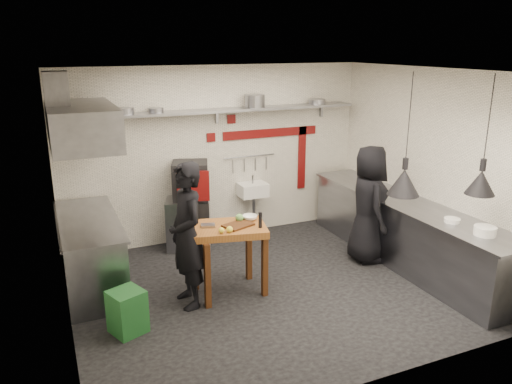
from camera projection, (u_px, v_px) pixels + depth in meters
name	position (u px, v px, depth m)	size (l,w,h in m)	color
floor	(272.00, 288.00, 6.60)	(5.00, 5.00, 0.00)	black
ceiling	(274.00, 71.00, 5.80)	(5.00, 5.00, 0.00)	beige
wall_back	(217.00, 154.00, 8.05)	(5.00, 0.04, 2.80)	white
wall_front	(375.00, 247.00, 4.36)	(5.00, 0.04, 2.80)	white
wall_left	(58.00, 213.00, 5.25)	(0.04, 4.20, 2.80)	white
wall_right	(430.00, 168.00, 7.16)	(0.04, 4.20, 2.80)	white
red_band_horiz	(271.00, 133.00, 8.32)	(1.70, 0.02, 0.14)	#630C0C
red_band_vert	(302.00, 158.00, 8.68)	(0.14, 0.02, 1.10)	#630C0C
red_tile_a	(231.00, 119.00, 7.97)	(0.14, 0.02, 0.14)	#630C0C
red_tile_b	(211.00, 137.00, 7.91)	(0.14, 0.02, 0.14)	#630C0C
back_shelf	(220.00, 110.00, 7.69)	(4.60, 0.34, 0.04)	slate
shelf_bracket_left	(91.00, 123.00, 7.12)	(0.04, 0.06, 0.24)	slate
shelf_bracket_mid	(217.00, 116.00, 7.85)	(0.04, 0.06, 0.24)	slate
shelf_bracket_right	(321.00, 110.00, 8.57)	(0.04, 0.06, 0.24)	slate
pan_far_left	(125.00, 111.00, 7.12)	(0.25, 0.25, 0.09)	slate
pan_mid_left	(156.00, 110.00, 7.29)	(0.22, 0.22, 0.07)	slate
stock_pot	(255.00, 101.00, 7.88)	(0.32, 0.32, 0.20)	slate
pan_right	(317.00, 102.00, 8.33)	(0.28, 0.28, 0.08)	slate
oven_stand	(189.00, 223.00, 7.86)	(0.67, 0.61, 0.80)	slate
combi_oven	(190.00, 180.00, 7.67)	(0.53, 0.50, 0.58)	black
oven_door	(193.00, 186.00, 7.36)	(0.48, 0.03, 0.46)	#630C0C
oven_glass	(196.00, 185.00, 7.40)	(0.34, 0.02, 0.34)	black
hand_sink	(253.00, 190.00, 8.28)	(0.46, 0.34, 0.22)	white
sink_tap	(253.00, 179.00, 8.23)	(0.03, 0.03, 0.14)	slate
sink_drain	(254.00, 215.00, 8.37)	(0.06, 0.06, 0.66)	slate
utensil_rail	(249.00, 156.00, 8.25)	(0.02, 0.02, 0.90)	slate
counter_right	(405.00, 233.00, 7.30)	(0.70, 3.80, 0.90)	slate
counter_right_top	(407.00, 203.00, 7.17)	(0.76, 3.90, 0.03)	slate
plate_stack	(485.00, 231.00, 5.89)	(0.25, 0.25, 0.11)	white
small_bowl_right	(452.00, 220.00, 6.33)	(0.20, 0.20, 0.05)	white
counter_left	(91.00, 254.00, 6.58)	(0.70, 1.90, 0.90)	slate
counter_left_top	(87.00, 220.00, 6.44)	(0.76, 2.00, 0.03)	slate
extractor_hood	(82.00, 125.00, 6.11)	(0.78, 1.60, 0.50)	slate
hood_duct	(56.00, 93.00, 5.90)	(0.28, 0.28, 0.50)	slate
green_bin	(127.00, 312.00, 5.54)	(0.35, 0.35, 0.50)	#1C5825
prep_table	(229.00, 260.00, 6.37)	(0.92, 0.64, 0.92)	brown
cutting_board	(238.00, 225.00, 6.23)	(0.35, 0.25, 0.03)	#46240F
pepper_mill	(260.00, 220.00, 6.15)	(0.05, 0.05, 0.20)	black
lemon_a	(221.00, 230.00, 5.98)	(0.07, 0.07, 0.07)	yellow
lemon_b	(230.00, 229.00, 6.02)	(0.08, 0.08, 0.08)	yellow
veg_ball	(239.00, 218.00, 6.38)	(0.11, 0.11, 0.11)	#5E9847
steel_tray	(208.00, 225.00, 6.21)	(0.18, 0.12, 0.03)	slate
bowl	(250.00, 218.00, 6.44)	(0.19, 0.19, 0.06)	white
heat_lamp_near	(408.00, 135.00, 5.98)	(0.40, 0.40, 1.49)	black
heat_lamp_far	(487.00, 136.00, 5.65)	(0.34, 0.34, 1.39)	black
chef_left	(187.00, 236.00, 5.97)	(0.66, 0.43, 1.80)	black
chef_right	(368.00, 204.00, 7.26)	(0.85, 0.55, 1.73)	black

